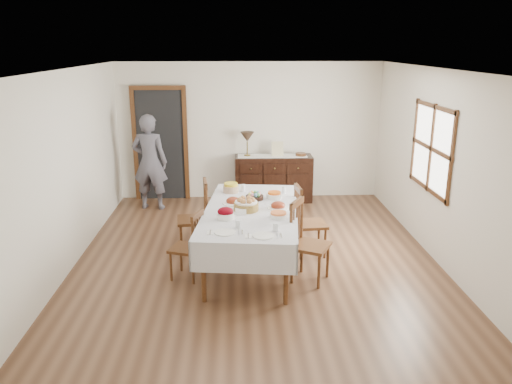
{
  "coord_description": "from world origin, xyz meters",
  "views": [
    {
      "loc": [
        -0.28,
        -6.48,
        2.91
      ],
      "look_at": [
        0.0,
        0.1,
        0.95
      ],
      "focal_mm": 35.0,
      "sensor_mm": 36.0,
      "label": 1
    }
  ],
  "objects_px": {
    "person": "(150,159)",
    "table_lamp": "(247,138)",
    "chair_left_far": "(196,216)",
    "chair_right_near": "(307,241)",
    "sideboard": "(273,178)",
    "chair_right_far": "(307,220)",
    "dining_table": "(251,216)",
    "chair_left_near": "(190,245)"
  },
  "relations": [
    {
      "from": "dining_table",
      "to": "table_lamp",
      "type": "distance_m",
      "value": 3.01
    },
    {
      "from": "table_lamp",
      "to": "sideboard",
      "type": "bearing_deg",
      "value": -1.11
    },
    {
      "from": "sideboard",
      "to": "person",
      "type": "distance_m",
      "value": 2.35
    },
    {
      "from": "chair_right_far",
      "to": "table_lamp",
      "type": "height_order",
      "value": "table_lamp"
    },
    {
      "from": "chair_left_near",
      "to": "sideboard",
      "type": "height_order",
      "value": "chair_left_near"
    },
    {
      "from": "chair_left_far",
      "to": "chair_right_near",
      "type": "relative_size",
      "value": 1.0
    },
    {
      "from": "dining_table",
      "to": "person",
      "type": "bearing_deg",
      "value": 130.34
    },
    {
      "from": "chair_left_far",
      "to": "chair_right_far",
      "type": "xyz_separation_m",
      "value": [
        1.58,
        -0.22,
        -0.01
      ]
    },
    {
      "from": "chair_left_near",
      "to": "table_lamp",
      "type": "height_order",
      "value": "table_lamp"
    },
    {
      "from": "chair_right_near",
      "to": "chair_right_far",
      "type": "height_order",
      "value": "chair_right_near"
    },
    {
      "from": "chair_left_far",
      "to": "chair_right_far",
      "type": "relative_size",
      "value": 1.03
    },
    {
      "from": "chair_left_far",
      "to": "sideboard",
      "type": "relative_size",
      "value": 0.72
    },
    {
      "from": "dining_table",
      "to": "chair_left_far",
      "type": "relative_size",
      "value": 2.38
    },
    {
      "from": "chair_right_near",
      "to": "sideboard",
      "type": "relative_size",
      "value": 0.72
    },
    {
      "from": "person",
      "to": "table_lamp",
      "type": "height_order",
      "value": "person"
    },
    {
      "from": "chair_left_far",
      "to": "person",
      "type": "xyz_separation_m",
      "value": [
        -0.97,
        1.99,
        0.4
      ]
    },
    {
      "from": "chair_right_far",
      "to": "person",
      "type": "height_order",
      "value": "person"
    },
    {
      "from": "chair_right_near",
      "to": "chair_left_far",
      "type": "bearing_deg",
      "value": 82.71
    },
    {
      "from": "chair_left_far",
      "to": "sideboard",
      "type": "xyz_separation_m",
      "value": [
        1.29,
        2.37,
        -0.09
      ]
    },
    {
      "from": "chair_left_near",
      "to": "chair_right_near",
      "type": "distance_m",
      "value": 1.49
    },
    {
      "from": "table_lamp",
      "to": "chair_right_far",
      "type": "bearing_deg",
      "value": -73.3
    },
    {
      "from": "chair_right_near",
      "to": "table_lamp",
      "type": "relative_size",
      "value": 2.29
    },
    {
      "from": "chair_right_near",
      "to": "person",
      "type": "distance_m",
      "value": 3.88
    },
    {
      "from": "sideboard",
      "to": "chair_right_far",
      "type": "bearing_deg",
      "value": -83.79
    },
    {
      "from": "dining_table",
      "to": "table_lamp",
      "type": "relative_size",
      "value": 5.43
    },
    {
      "from": "dining_table",
      "to": "sideboard",
      "type": "bearing_deg",
      "value": 86.33
    },
    {
      "from": "chair_left_near",
      "to": "person",
      "type": "height_order",
      "value": "person"
    },
    {
      "from": "sideboard",
      "to": "person",
      "type": "bearing_deg",
      "value": -170.46
    },
    {
      "from": "sideboard",
      "to": "chair_left_near",
      "type": "bearing_deg",
      "value": -111.88
    },
    {
      "from": "chair_left_far",
      "to": "chair_left_near",
      "type": "bearing_deg",
      "value": -8.01
    },
    {
      "from": "chair_left_far",
      "to": "chair_right_near",
      "type": "xyz_separation_m",
      "value": [
        1.46,
        -1.02,
        0.0
      ]
    },
    {
      "from": "table_lamp",
      "to": "chair_left_far",
      "type": "bearing_deg",
      "value": -108.51
    },
    {
      "from": "person",
      "to": "chair_right_near",
      "type": "bearing_deg",
      "value": 136.9
    },
    {
      "from": "person",
      "to": "table_lamp",
      "type": "xyz_separation_m",
      "value": [
        1.77,
        0.39,
        0.3
      ]
    },
    {
      "from": "chair_right_far",
      "to": "person",
      "type": "distance_m",
      "value": 3.4
    },
    {
      "from": "sideboard",
      "to": "person",
      "type": "relative_size",
      "value": 0.79
    },
    {
      "from": "chair_right_far",
      "to": "sideboard",
      "type": "height_order",
      "value": "chair_right_far"
    },
    {
      "from": "dining_table",
      "to": "chair_right_far",
      "type": "xyz_separation_m",
      "value": [
        0.8,
        0.37,
        -0.21
      ]
    },
    {
      "from": "chair_left_near",
      "to": "chair_left_far",
      "type": "bearing_deg",
      "value": -162.76
    },
    {
      "from": "chair_left_far",
      "to": "chair_right_near",
      "type": "height_order",
      "value": "chair_right_near"
    },
    {
      "from": "chair_left_far",
      "to": "person",
      "type": "bearing_deg",
      "value": -160.56
    },
    {
      "from": "person",
      "to": "table_lamp",
      "type": "bearing_deg",
      "value": -159.52
    }
  ]
}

